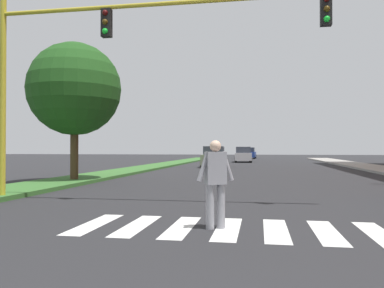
# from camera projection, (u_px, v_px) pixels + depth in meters

# --- Properties ---
(ground_plane) EXTENTS (140.00, 140.00, 0.00)m
(ground_plane) POSITION_uv_depth(u_px,v_px,m) (257.00, 168.00, 29.97)
(ground_plane) COLOR #262628
(crosswalk) EXTENTS (6.75, 2.20, 0.01)m
(crosswalk) POSITION_uv_depth(u_px,v_px,m) (252.00, 229.00, 7.33)
(crosswalk) COLOR silver
(crosswalk) RESTS_ON ground_plane
(median_strip) EXTENTS (2.52, 64.00, 0.15)m
(median_strip) POSITION_uv_depth(u_px,v_px,m) (146.00, 168.00, 29.43)
(median_strip) COLOR #386B2D
(median_strip) RESTS_ON ground_plane
(tree_mid) EXTENTS (4.20, 4.20, 6.19)m
(tree_mid) POSITION_uv_depth(u_px,v_px,m) (75.00, 89.00, 17.64)
(tree_mid) COLOR #4C3823
(tree_mid) RESTS_ON median_strip
(traffic_light_gantry) EXTENTS (10.96, 0.30, 6.00)m
(traffic_light_gantry) POSITION_uv_depth(u_px,v_px,m) (110.00, 46.00, 11.00)
(traffic_light_gantry) COLOR gold
(traffic_light_gantry) RESTS_ON median_strip
(pedestrian_performer) EXTENTS (0.71, 0.41, 1.69)m
(pedestrian_performer) POSITION_uv_depth(u_px,v_px,m) (215.00, 180.00, 7.41)
(pedestrian_performer) COLOR gray
(pedestrian_performer) RESTS_ON ground_plane
(sedan_midblock) EXTENTS (1.94, 4.22, 1.73)m
(sedan_midblock) POSITION_uv_depth(u_px,v_px,m) (214.00, 157.00, 32.18)
(sedan_midblock) COLOR gray
(sedan_midblock) RESTS_ON ground_plane
(sedan_distant) EXTENTS (2.10, 4.67, 1.74)m
(sedan_distant) POSITION_uv_depth(u_px,v_px,m) (243.00, 155.00, 44.05)
(sedan_distant) COLOR #B7B7BC
(sedan_distant) RESTS_ON ground_plane
(sedan_far_horizon) EXTENTS (2.00, 4.17, 1.71)m
(sedan_far_horizon) POSITION_uv_depth(u_px,v_px,m) (250.00, 153.00, 59.35)
(sedan_far_horizon) COLOR navy
(sedan_far_horizon) RESTS_ON ground_plane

